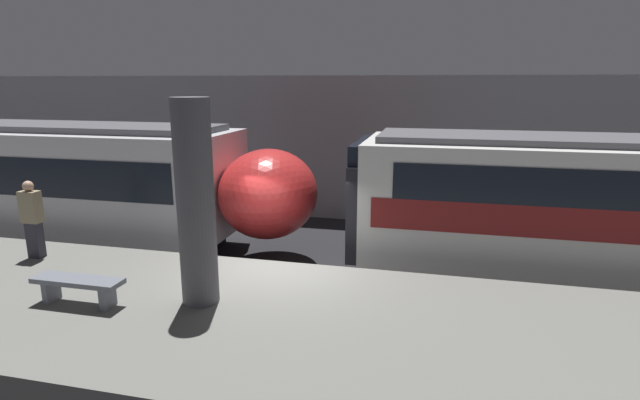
# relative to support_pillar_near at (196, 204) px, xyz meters

# --- Properties ---
(ground_plane) EXTENTS (120.00, 120.00, 0.00)m
(ground_plane) POSITION_rel_support_pillar_near_xyz_m (0.69, 2.06, -2.64)
(ground_plane) COLOR black
(platform) EXTENTS (40.00, 4.60, 0.99)m
(platform) POSITION_rel_support_pillar_near_xyz_m (0.69, -0.24, -2.14)
(platform) COLOR slate
(platform) RESTS_ON ground
(station_rear_barrier) EXTENTS (50.00, 0.15, 4.70)m
(station_rear_barrier) POSITION_rel_support_pillar_near_xyz_m (0.69, 9.01, -0.29)
(station_rear_barrier) COLOR gray
(station_rear_barrier) RESTS_ON ground
(support_pillar_near) EXTENTS (0.60, 0.60, 3.29)m
(support_pillar_near) POSITION_rel_support_pillar_near_xyz_m (0.00, 0.00, 0.00)
(support_pillar_near) COLOR #56565B
(support_pillar_near) RESTS_ON platform
(person_waiting) EXTENTS (0.38, 0.24, 1.60)m
(person_waiting) POSITION_rel_support_pillar_near_xyz_m (-4.24, 1.14, -0.81)
(person_waiting) COLOR #2D2D38
(person_waiting) RESTS_ON platform
(platform_bench) EXTENTS (1.50, 0.40, 0.45)m
(platform_bench) POSITION_rel_support_pillar_near_xyz_m (-1.85, -0.58, -1.31)
(platform_bench) COLOR slate
(platform_bench) RESTS_ON platform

